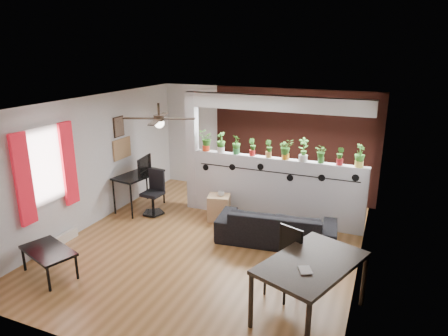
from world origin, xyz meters
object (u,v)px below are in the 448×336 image
potted_plant_2 (236,144)px  potted_plant_6 (303,149)px  dining_table (311,267)px  coffee_table (48,252)px  cube_shelf (219,208)px  cup (221,194)px  potted_plant_3 (252,147)px  potted_plant_0 (206,140)px  ceiling_fan (159,120)px  potted_plant_7 (321,153)px  potted_plant_4 (269,148)px  potted_plant_8 (340,155)px  potted_plant_9 (360,155)px  sofa (276,227)px  folding_chair (287,255)px  potted_plant_5 (286,148)px  computer_desk (139,177)px  office_chair (154,195)px  potted_plant_1 (221,142)px

potted_plant_2 → potted_plant_6: 1.40m
dining_table → coffee_table: bearing=-171.8°
cube_shelf → cup: (0.05, 0.00, 0.32)m
potted_plant_3 → coffee_table: potted_plant_3 is taller
cube_shelf → cup: cup is taller
potted_plant_3 → cup: size_ratio=2.77×
potted_plant_0 → cube_shelf: size_ratio=0.81×
ceiling_fan → potted_plant_7: (2.48, 1.80, -0.77)m
potted_plant_4 → potted_plant_8: bearing=0.0°
potted_plant_3 → potted_plant_9: bearing=0.0°
sofa → coffee_table: sofa is taller
cube_shelf → folding_chair: bearing=-60.4°
cup → dining_table: 3.36m
potted_plant_5 → potted_plant_7: potted_plant_5 is taller
ceiling_fan → coffee_table: ceiling_fan is taller
computer_desk → office_chair: office_chair is taller
cube_shelf → folding_chair: 2.82m
cube_shelf → computer_desk: computer_desk is taller
potted_plant_6 → office_chair: bearing=-167.1°
potted_plant_2 → dining_table: potted_plant_2 is taller
potted_plant_3 → potted_plant_7: (1.40, -0.00, -0.00)m
cube_shelf → cup: size_ratio=4.15×
potted_plant_6 → cube_shelf: bearing=-164.6°
potted_plant_7 → coffee_table: potted_plant_7 is taller
potted_plant_1 → cup: size_ratio=3.34×
potted_plant_7 → potted_plant_8: 0.35m
ceiling_fan → dining_table: bearing=-20.3°
potted_plant_1 → folding_chair: size_ratio=0.42×
potted_plant_5 → folding_chair: 2.72m
potted_plant_2 → potted_plant_7: bearing=-0.0°
potted_plant_2 → coffee_table: bearing=-118.2°
office_chair → coffee_table: 2.76m
ceiling_fan → potted_plant_0: (0.02, 1.80, -0.73)m
potted_plant_8 → coffee_table: 5.37m
potted_plant_4 → coffee_table: (-2.55, -3.45, -1.15)m
office_chair → potted_plant_5: bearing=14.6°
potted_plant_2 → coffee_table: potted_plant_2 is taller
potted_plant_9 → sofa: (-1.29, -0.95, -1.28)m
potted_plant_6 → computer_desk: 3.65m
dining_table → coffee_table: dining_table is taller
potted_plant_0 → office_chair: bearing=-143.1°
potted_plant_1 → office_chair: potted_plant_1 is taller
potted_plant_3 → sofa: 1.76m
potted_plant_1 → potted_plant_5: size_ratio=1.04×
computer_desk → cube_shelf: bearing=3.6°
potted_plant_2 → potted_plant_7: (1.76, -0.00, -0.02)m
computer_desk → office_chair: bearing=-15.9°
cube_shelf → computer_desk: (-1.89, -0.12, 0.47)m
potted_plant_2 → computer_desk: 2.32m
potted_plant_0 → sofa: 2.46m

